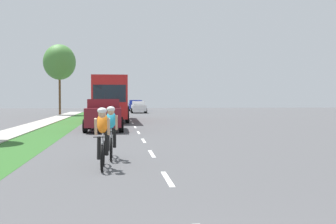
{
  "coord_description": "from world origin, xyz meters",
  "views": [
    {
      "loc": [
        -1.11,
        -2.45,
        1.79
      ],
      "look_at": [
        0.9,
        14.1,
        1.27
      ],
      "focal_mm": 44.47,
      "sensor_mm": 36.0,
      "label": 1
    }
  ],
  "objects_px": {
    "bus_red": "(111,97)",
    "cyclist_trailing": "(111,132)",
    "suv_maroon": "(104,114)",
    "street_tree_far": "(60,62)",
    "cyclist_lead": "(103,137)",
    "pickup_blue": "(135,105)",
    "sedan_white": "(139,107)"
  },
  "relations": [
    {
      "from": "cyclist_trailing",
      "to": "bus_red",
      "type": "height_order",
      "value": "bus_red"
    },
    {
      "from": "cyclist_lead",
      "to": "suv_maroon",
      "type": "relative_size",
      "value": 0.37
    },
    {
      "from": "suv_maroon",
      "to": "cyclist_lead",
      "type": "bearing_deg",
      "value": -88.37
    },
    {
      "from": "cyclist_trailing",
      "to": "bus_red",
      "type": "relative_size",
      "value": 0.15
    },
    {
      "from": "suv_maroon",
      "to": "sedan_white",
      "type": "xyz_separation_m",
      "value": [
        3.46,
        29.86,
        -0.18
      ]
    },
    {
      "from": "bus_red",
      "to": "sedan_white",
      "type": "bearing_deg",
      "value": 80.32
    },
    {
      "from": "cyclist_trailing",
      "to": "cyclist_lead",
      "type": "bearing_deg",
      "value": -96.36
    },
    {
      "from": "pickup_blue",
      "to": "street_tree_far",
      "type": "bearing_deg",
      "value": -121.06
    },
    {
      "from": "bus_red",
      "to": "street_tree_far",
      "type": "relative_size",
      "value": 1.47
    },
    {
      "from": "cyclist_lead",
      "to": "bus_red",
      "type": "bearing_deg",
      "value": 90.39
    },
    {
      "from": "sedan_white",
      "to": "pickup_blue",
      "type": "relative_size",
      "value": 0.84
    },
    {
      "from": "bus_red",
      "to": "suv_maroon",
      "type": "bearing_deg",
      "value": -91.12
    },
    {
      "from": "suv_maroon",
      "to": "sedan_white",
      "type": "bearing_deg",
      "value": 83.39
    },
    {
      "from": "sedan_white",
      "to": "cyclist_trailing",
      "type": "bearing_deg",
      "value": -94.02
    },
    {
      "from": "cyclist_lead",
      "to": "street_tree_far",
      "type": "xyz_separation_m",
      "value": [
        -6.03,
        36.87,
        5.08
      ]
    },
    {
      "from": "cyclist_lead",
      "to": "sedan_white",
      "type": "xyz_separation_m",
      "value": [
        3.09,
        42.93,
        -0.04
      ]
    },
    {
      "from": "suv_maroon",
      "to": "street_tree_far",
      "type": "relative_size",
      "value": 0.6
    },
    {
      "from": "sedan_white",
      "to": "street_tree_far",
      "type": "relative_size",
      "value": 0.55
    },
    {
      "from": "pickup_blue",
      "to": "street_tree_far",
      "type": "height_order",
      "value": "street_tree_far"
    },
    {
      "from": "cyclist_lead",
      "to": "street_tree_far",
      "type": "distance_m",
      "value": 37.71
    },
    {
      "from": "cyclist_lead",
      "to": "sedan_white",
      "type": "height_order",
      "value": "cyclist_lead"
    },
    {
      "from": "bus_red",
      "to": "pickup_blue",
      "type": "height_order",
      "value": "bus_red"
    },
    {
      "from": "sedan_white",
      "to": "pickup_blue",
      "type": "bearing_deg",
      "value": 90.27
    },
    {
      "from": "cyclist_trailing",
      "to": "pickup_blue",
      "type": "bearing_deg",
      "value": 86.75
    },
    {
      "from": "pickup_blue",
      "to": "cyclist_trailing",
      "type": "bearing_deg",
      "value": -93.25
    },
    {
      "from": "suv_maroon",
      "to": "sedan_white",
      "type": "relative_size",
      "value": 1.09
    },
    {
      "from": "cyclist_trailing",
      "to": "pickup_blue",
      "type": "relative_size",
      "value": 0.34
    },
    {
      "from": "pickup_blue",
      "to": "street_tree_far",
      "type": "distance_m",
      "value": 18.31
    },
    {
      "from": "pickup_blue",
      "to": "street_tree_far",
      "type": "xyz_separation_m",
      "value": [
        -9.08,
        -15.07,
        5.07
      ]
    },
    {
      "from": "street_tree_far",
      "to": "pickup_blue",
      "type": "bearing_deg",
      "value": 58.94
    },
    {
      "from": "bus_red",
      "to": "cyclist_trailing",
      "type": "bearing_deg",
      "value": -89.09
    },
    {
      "from": "bus_red",
      "to": "street_tree_far",
      "type": "bearing_deg",
      "value": 114.31
    }
  ]
}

